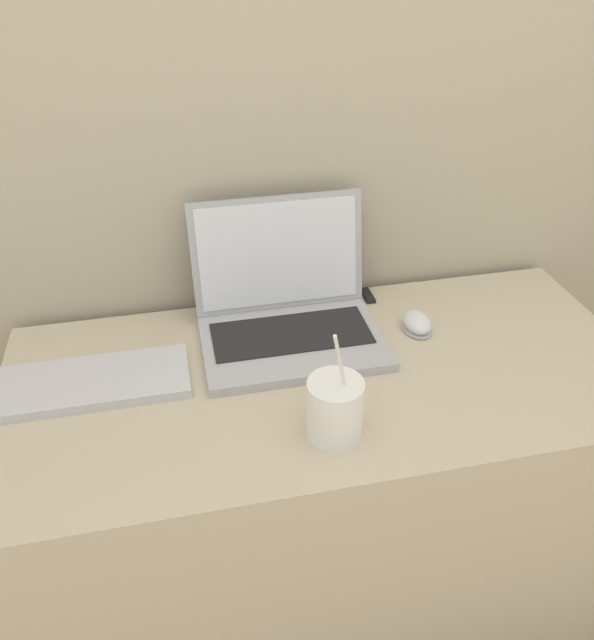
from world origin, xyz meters
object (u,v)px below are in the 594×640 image
Objects in this scene: computer_mouse at (417,323)px; external_keyboard at (74,385)px; laptop at (287,309)px; drink_cup at (335,408)px; usb_stick at (368,295)px.

external_keyboard is (-0.69, -0.05, -0.01)m from computer_mouse.
external_keyboard is at bearing -175.93° from computer_mouse.
external_keyboard is (-0.42, -0.10, -0.05)m from laptop.
drink_cup is (0.02, -0.31, 0.00)m from laptop.
usb_stick is at bearing 64.88° from drink_cup.
laptop is 0.27m from computer_mouse.
external_keyboard is (-0.44, 0.21, -0.05)m from drink_cup.
laptop is at bearing 92.93° from drink_cup.
usb_stick is (-0.06, 0.14, -0.01)m from computer_mouse.
computer_mouse is at bearing -67.26° from usb_stick.
computer_mouse is (0.27, -0.05, -0.04)m from laptop.
drink_cup is 0.45m from usb_stick.
drink_cup is at bearing -26.04° from external_keyboard.
drink_cup reaches higher than usb_stick.
usb_stick is (0.63, 0.19, -0.01)m from external_keyboard.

